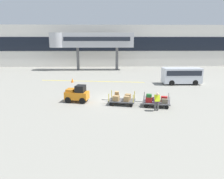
{
  "coord_description": "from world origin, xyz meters",
  "views": [
    {
      "loc": [
        -0.72,
        -19.94,
        5.73
      ],
      "look_at": [
        -0.19,
        -0.33,
        1.06
      ],
      "focal_mm": 34.37,
      "sensor_mm": 36.0,
      "label": 1
    }
  ],
  "objects_px": {
    "baggage_tug": "(77,94)",
    "safety_cone_near": "(72,80)",
    "shuttle_van": "(182,75)",
    "baggage_cart_middle": "(156,101)",
    "baggage_handler": "(157,101)",
    "baggage_cart_lead": "(122,99)"
  },
  "relations": [
    {
      "from": "safety_cone_near",
      "to": "baggage_cart_lead",
      "type": "bearing_deg",
      "value": -59.48
    },
    {
      "from": "baggage_cart_lead",
      "to": "baggage_handler",
      "type": "distance_m",
      "value": 3.29
    },
    {
      "from": "baggage_tug",
      "to": "safety_cone_near",
      "type": "xyz_separation_m",
      "value": [
        -1.87,
        9.15,
        -0.48
      ]
    },
    {
      "from": "shuttle_van",
      "to": "baggage_handler",
      "type": "bearing_deg",
      "value": -118.15
    },
    {
      "from": "safety_cone_near",
      "to": "baggage_handler",
      "type": "bearing_deg",
      "value": -54.01
    },
    {
      "from": "baggage_handler",
      "to": "safety_cone_near",
      "type": "relative_size",
      "value": 2.84
    },
    {
      "from": "baggage_cart_lead",
      "to": "baggage_handler",
      "type": "height_order",
      "value": "baggage_handler"
    },
    {
      "from": "baggage_tug",
      "to": "safety_cone_near",
      "type": "distance_m",
      "value": 9.35
    },
    {
      "from": "baggage_handler",
      "to": "baggage_cart_middle",
      "type": "bearing_deg",
      "value": 80.52
    },
    {
      "from": "baggage_handler",
      "to": "baggage_tug",
      "type": "bearing_deg",
      "value": 158.05
    },
    {
      "from": "baggage_tug",
      "to": "shuttle_van",
      "type": "relative_size",
      "value": 0.47
    },
    {
      "from": "baggage_cart_middle",
      "to": "safety_cone_near",
      "type": "distance_m",
      "value": 13.86
    },
    {
      "from": "baggage_handler",
      "to": "safety_cone_near",
      "type": "xyz_separation_m",
      "value": [
        -8.62,
        11.87,
        -0.59
      ]
    },
    {
      "from": "baggage_tug",
      "to": "baggage_handler",
      "type": "relative_size",
      "value": 1.46
    },
    {
      "from": "baggage_cart_lead",
      "to": "baggage_cart_middle",
      "type": "xyz_separation_m",
      "value": [
        2.91,
        -0.65,
        0.0
      ]
    },
    {
      "from": "baggage_cart_middle",
      "to": "baggage_handler",
      "type": "height_order",
      "value": "baggage_handler"
    },
    {
      "from": "shuttle_van",
      "to": "baggage_tug",
      "type": "bearing_deg",
      "value": -148.04
    },
    {
      "from": "baggage_cart_lead",
      "to": "baggage_cart_middle",
      "type": "height_order",
      "value": "baggage_cart_middle"
    },
    {
      "from": "baggage_tug",
      "to": "safety_cone_near",
      "type": "relative_size",
      "value": 4.16
    },
    {
      "from": "baggage_handler",
      "to": "safety_cone_near",
      "type": "height_order",
      "value": "baggage_handler"
    },
    {
      "from": "baggage_tug",
      "to": "baggage_cart_middle",
      "type": "xyz_separation_m",
      "value": [
        6.96,
        -1.53,
        -0.23
      ]
    },
    {
      "from": "shuttle_van",
      "to": "baggage_cart_middle",
      "type": "bearing_deg",
      "value": -120.22
    }
  ]
}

